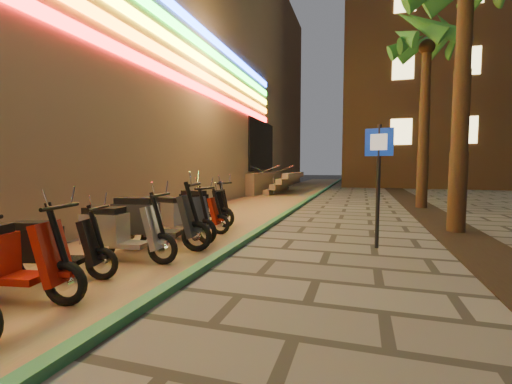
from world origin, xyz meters
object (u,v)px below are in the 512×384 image
(pedestrian_sign, at_px, (378,169))
(scooter_5, at_px, (0,259))
(scooter_10, at_px, (191,214))
(scooter_11, at_px, (201,206))
(scooter_9, at_px, (177,216))
(scooter_7, at_px, (118,231))
(scooter_6, at_px, (51,247))
(scooter_8, at_px, (151,221))

(pedestrian_sign, bearing_deg, scooter_5, -121.46)
(scooter_10, distance_m, scooter_11, 1.13)
(scooter_9, relative_size, scooter_11, 0.99)
(scooter_9, distance_m, scooter_10, 0.77)
(pedestrian_sign, xyz_separation_m, scooter_7, (-4.13, -2.27, -1.03))
(scooter_5, relative_size, scooter_6, 1.12)
(pedestrian_sign, xyz_separation_m, scooter_5, (-4.27, -4.10, -1.02))
(scooter_11, bearing_deg, scooter_10, -61.47)
(scooter_6, bearing_deg, scooter_7, 59.71)
(scooter_9, xyz_separation_m, scooter_10, (-0.06, 0.77, -0.05))
(scooter_6, bearing_deg, pedestrian_sign, 22.53)
(scooter_9, bearing_deg, scooter_6, -82.87)
(scooter_8, bearing_deg, scooter_6, -111.55)
(scooter_5, xyz_separation_m, scooter_9, (0.18, 3.64, 0.00))
(scooter_8, relative_size, scooter_9, 1.11)
(scooter_5, relative_size, scooter_7, 1.01)
(scooter_6, relative_size, scooter_7, 0.90)
(pedestrian_sign, bearing_deg, scooter_8, -145.73)
(pedestrian_sign, xyz_separation_m, scooter_6, (-4.43, -3.28, -1.08))
(scooter_8, height_order, scooter_9, scooter_8)
(scooter_10, bearing_deg, pedestrian_sign, -6.69)
(scooter_6, bearing_deg, scooter_9, 69.05)
(scooter_8, height_order, scooter_11, scooter_8)
(scooter_7, relative_size, scooter_8, 0.90)
(scooter_5, bearing_deg, scooter_7, 75.57)
(scooter_5, xyz_separation_m, scooter_8, (0.20, 2.65, 0.05))
(scooter_9, relative_size, scooter_10, 1.11)
(scooter_5, distance_m, scooter_6, 0.84)
(scooter_11, bearing_deg, scooter_9, -65.60)
(scooter_5, relative_size, scooter_8, 0.91)
(scooter_6, bearing_deg, scooter_11, 75.96)
(scooter_11, bearing_deg, scooter_7, -71.39)
(scooter_9, height_order, scooter_10, scooter_9)
(scooter_7, xyz_separation_m, scooter_9, (0.05, 1.80, 0.00))
(pedestrian_sign, distance_m, scooter_6, 5.62)
(scooter_6, bearing_deg, scooter_10, 71.44)
(scooter_7, relative_size, scooter_10, 1.11)
(scooter_9, bearing_deg, scooter_11, 114.45)
(pedestrian_sign, height_order, scooter_7, pedestrian_sign)
(scooter_9, bearing_deg, scooter_7, -77.41)
(scooter_6, distance_m, scooter_11, 4.68)
(pedestrian_sign, height_order, scooter_9, pedestrian_sign)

